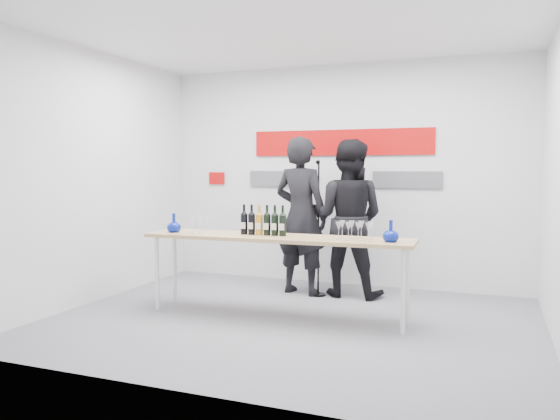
{
  "coord_description": "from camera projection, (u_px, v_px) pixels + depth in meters",
  "views": [
    {
      "loc": [
        1.92,
        -5.3,
        1.61
      ],
      "look_at": [
        -0.2,
        0.2,
        1.15
      ],
      "focal_mm": 35.0,
      "sensor_mm": 36.0,
      "label": 1
    }
  ],
  "objects": [
    {
      "name": "wine_bottles",
      "position": [
        263.0,
        220.0,
        5.92
      ],
      "size": [
        0.53,
        0.09,
        0.33
      ],
      "rotation": [
        0.0,
        0.0,
        0.03
      ],
      "color": "black",
      "rests_on": "tasting_table"
    },
    {
      "name": "back_wall",
      "position": [
        341.0,
        176.0,
        7.48
      ],
      "size": [
        5.0,
        0.04,
        3.0
      ],
      "primitive_type": "cube",
      "color": "silver",
      "rests_on": "ground"
    },
    {
      "name": "presenter_left",
      "position": [
        301.0,
        216.0,
        6.91
      ],
      "size": [
        0.81,
        0.62,
        2.0
      ],
      "primitive_type": "imported",
      "rotation": [
        0.0,
        0.0,
        2.94
      ],
      "color": "black",
      "rests_on": "ground"
    },
    {
      "name": "glasses_right",
      "position": [
        355.0,
        231.0,
        5.55
      ],
      "size": [
        0.37,
        0.23,
        0.18
      ],
      "color": "silver",
      "rests_on": "tasting_table"
    },
    {
      "name": "mic_stand",
      "position": [
        318.0,
        255.0,
        6.83
      ],
      "size": [
        0.2,
        0.2,
        1.7
      ],
      "rotation": [
        0.0,
        0.0,
        0.21
      ],
      "color": "black",
      "rests_on": "ground"
    },
    {
      "name": "glasses_left",
      "position": [
        200.0,
        225.0,
        6.14
      ],
      "size": [
        0.17,
        0.23,
        0.18
      ],
      "color": "silver",
      "rests_on": "tasting_table"
    },
    {
      "name": "decanter_left",
      "position": [
        174.0,
        223.0,
        6.18
      ],
      "size": [
        0.16,
        0.16,
        0.21
      ],
      "primitive_type": null,
      "color": "#071A8B",
      "rests_on": "tasting_table"
    },
    {
      "name": "decanter_right",
      "position": [
        391.0,
        231.0,
        5.37
      ],
      "size": [
        0.16,
        0.16,
        0.21
      ],
      "primitive_type": null,
      "color": "#071A8B",
      "rests_on": "tasting_table"
    },
    {
      "name": "presenter_right",
      "position": [
        348.0,
        218.0,
        6.82
      ],
      "size": [
        0.97,
        0.76,
        1.96
      ],
      "primitive_type": "imported",
      "rotation": [
        0.0,
        0.0,
        3.12
      ],
      "color": "black",
      "rests_on": "ground"
    },
    {
      "name": "signage",
      "position": [
        337.0,
        153.0,
        7.45
      ],
      "size": [
        3.38,
        0.02,
        0.79
      ],
      "color": "#B60707",
      "rests_on": "back_wall"
    },
    {
      "name": "tasting_table",
      "position": [
        277.0,
        242.0,
        5.85
      ],
      "size": [
        2.94,
        0.67,
        0.88
      ],
      "rotation": [
        0.0,
        0.0,
        0.03
      ],
      "color": "tan",
      "rests_on": "ground"
    },
    {
      "name": "ground",
      "position": [
        291.0,
        321.0,
        5.74
      ],
      "size": [
        5.0,
        5.0,
        0.0
      ],
      "primitive_type": "plane",
      "color": "slate",
      "rests_on": "ground"
    }
  ]
}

